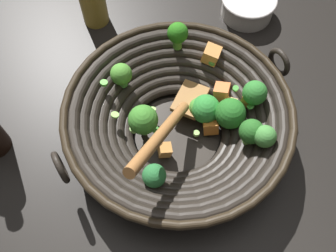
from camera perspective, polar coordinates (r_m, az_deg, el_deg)
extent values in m
plane|color=black|center=(0.69, 1.39, -1.46)|extent=(4.00, 4.00, 0.00)
cylinder|color=black|center=(0.69, 1.40, -1.27)|extent=(0.16, 0.16, 0.01)
torus|color=black|center=(0.68, 1.42, -0.69)|extent=(0.21, 0.21, 0.02)
torus|color=black|center=(0.67, 1.44, -0.29)|extent=(0.24, 0.24, 0.02)
torus|color=black|center=(0.66, 1.46, 0.12)|extent=(0.26, 0.26, 0.02)
torus|color=black|center=(0.65, 1.48, 0.54)|extent=(0.29, 0.29, 0.02)
torus|color=black|center=(0.64, 1.50, 0.98)|extent=(0.32, 0.32, 0.02)
torus|color=black|center=(0.63, 1.52, 1.42)|extent=(0.35, 0.35, 0.02)
torus|color=black|center=(0.62, 1.55, 1.88)|extent=(0.37, 0.37, 0.02)
torus|color=#2D2418|center=(0.62, 1.57, 2.35)|extent=(0.39, 0.39, 0.01)
torus|color=black|center=(0.59, -16.12, -6.10)|extent=(0.02, 0.05, 0.05)
torus|color=black|center=(0.70, 16.60, 9.33)|extent=(0.02, 0.05, 0.05)
cylinder|color=#76B247|center=(0.69, 4.67, 1.89)|extent=(0.02, 0.02, 0.01)
sphere|color=#4A9535|center=(0.67, 4.80, 2.82)|extent=(0.04, 0.04, 0.04)
cylinder|color=#76AA51|center=(0.67, 12.65, 3.65)|extent=(0.02, 0.02, 0.02)
sphere|color=#2F7D2F|center=(0.64, 13.13, 4.96)|extent=(0.04, 0.04, 0.04)
cylinder|color=#569B39|center=(0.70, 1.44, 12.56)|extent=(0.02, 0.02, 0.02)
sphere|color=#287618|center=(0.68, 1.49, 14.04)|extent=(0.04, 0.04, 0.04)
cylinder|color=#5B9D3D|center=(0.68, 9.13, 0.56)|extent=(0.03, 0.03, 0.02)
sphere|color=#256B23|center=(0.65, 9.52, 1.90)|extent=(0.05, 0.05, 0.05)
cylinder|color=#6C9F44|center=(0.69, 5.57, 1.38)|extent=(0.02, 0.02, 0.01)
sphere|color=#2F8B36|center=(0.67, 5.78, 2.61)|extent=(0.05, 0.05, 0.05)
cylinder|color=#73BC50|center=(0.64, 12.20, -1.91)|extent=(0.03, 0.03, 0.02)
sphere|color=#266322|center=(0.62, 12.65, -0.83)|extent=(0.04, 0.04, 0.04)
cylinder|color=#5B9A3A|center=(0.61, -2.06, -8.35)|extent=(0.02, 0.02, 0.02)
sphere|color=#2A7639|center=(0.58, -2.13, -7.60)|extent=(0.04, 0.04, 0.04)
cylinder|color=#559F4C|center=(0.69, -6.92, 6.54)|extent=(0.02, 0.02, 0.02)
sphere|color=#4E9633|center=(0.67, -7.16, 7.87)|extent=(0.04, 0.04, 0.04)
cylinder|color=#72AF47|center=(0.66, -3.67, -0.34)|extent=(0.02, 0.02, 0.02)
sphere|color=#3C832B|center=(0.63, -3.83, 0.95)|extent=(0.05, 0.05, 0.05)
cylinder|color=#76A948|center=(0.63, 14.10, -2.58)|extent=(0.02, 0.02, 0.02)
sphere|color=#458E3E|center=(0.61, 14.61, -1.55)|extent=(0.04, 0.04, 0.04)
cube|color=#DCBA72|center=(0.68, 9.57, 2.87)|extent=(0.03, 0.04, 0.03)
cube|color=orange|center=(0.67, 12.29, 4.06)|extent=(0.03, 0.03, 0.03)
cube|color=#E0954C|center=(0.70, 6.62, 10.81)|extent=(0.04, 0.04, 0.03)
cube|color=#CA6E26|center=(0.67, 6.51, 0.16)|extent=(0.03, 0.04, 0.03)
cube|color=#CC6831|center=(0.69, 8.26, 5.15)|extent=(0.04, 0.04, 0.04)
cube|color=#DE9247|center=(0.64, -0.49, -3.67)|extent=(0.03, 0.03, 0.02)
cylinder|color=#56B247|center=(0.66, 10.28, 5.68)|extent=(0.02, 0.02, 0.01)
cylinder|color=#56B247|center=(0.67, -1.86, -0.61)|extent=(0.02, 0.02, 0.01)
cylinder|color=#99D166|center=(0.67, -2.41, 2.44)|extent=(0.02, 0.02, 0.01)
cylinder|color=#56B247|center=(0.65, 12.50, 2.97)|extent=(0.02, 0.02, 0.01)
cylinder|color=#6BC651|center=(0.66, -9.77, 6.49)|extent=(0.02, 0.02, 0.01)
cylinder|color=#99D166|center=(0.67, 4.35, -1.14)|extent=(0.02, 0.02, 0.01)
cylinder|color=#99D166|center=(0.64, -8.12, 1.67)|extent=(0.02, 0.02, 0.01)
cylinder|color=#99D166|center=(0.65, -5.20, -0.44)|extent=(0.02, 0.02, 0.01)
cylinder|color=#56B247|center=(0.70, 6.78, 9.67)|extent=(0.02, 0.02, 0.01)
cylinder|color=#99D166|center=(0.67, -4.65, 1.76)|extent=(0.01, 0.01, 0.00)
cube|color=#9E6B38|center=(0.68, 3.40, 4.09)|extent=(0.09, 0.08, 0.01)
cylinder|color=#A86D39|center=(0.56, -1.06, -1.29)|extent=(0.16, 0.15, 0.13)
cylinder|color=silver|center=(0.88, 12.09, 17.42)|extent=(0.11, 0.11, 0.04)
cylinder|color=#56B247|center=(0.88, 10.67, 18.15)|extent=(0.02, 0.02, 0.00)
cylinder|color=#99D166|center=(0.88, 9.68, 18.36)|extent=(0.02, 0.02, 0.01)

